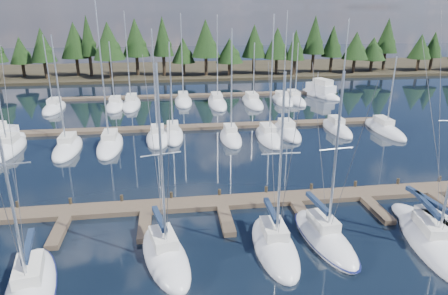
{
  "coord_description": "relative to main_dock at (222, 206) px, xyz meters",
  "views": [
    {
      "loc": [
        -3.75,
        -10.98,
        15.25
      ],
      "look_at": [
        0.79,
        22.0,
        3.52
      ],
      "focal_mm": 32.0,
      "sensor_mm": 36.0,
      "label": 1
    }
  ],
  "objects": [
    {
      "name": "ground",
      "position": [
        0.0,
        12.64,
        -0.2
      ],
      "size": [
        260.0,
        260.0,
        0.0
      ],
      "primitive_type": "plane",
      "color": "black",
      "rests_on": "ground"
    },
    {
      "name": "motor_yacht_right",
      "position": [
        23.48,
        40.45,
        0.34
      ],
      "size": [
        6.35,
        10.67,
        5.08
      ],
      "color": "silver",
      "rests_on": "ground"
    },
    {
      "name": "front_sailboat_2",
      "position": [
        -4.5,
        -6.29,
        0.09
      ],
      "size": [
        4.25,
        8.06,
        13.29
      ],
      "color": "silver",
      "rests_on": "ground"
    },
    {
      "name": "front_sailboat_5",
      "position": [
        13.42,
        -7.2,
        0.09
      ],
      "size": [
        4.66,
        9.88,
        16.16
      ],
      "color": "silver",
      "rests_on": "ground"
    },
    {
      "name": "front_sailboat_6",
      "position": [
        14.4,
        -6.48,
        0.09
      ],
      "size": [
        3.74,
        10.07,
        14.08
      ],
      "color": "silver",
      "rests_on": "ground"
    },
    {
      "name": "front_sailboat_4",
      "position": [
        6.36,
        -5.64,
        0.08
      ],
      "size": [
        3.51,
        8.37,
        12.53
      ],
      "color": "silver",
      "rests_on": "ground"
    },
    {
      "name": "back_sailboat_rows",
      "position": [
        0.55,
        27.12,
        0.06
      ],
      "size": [
        48.35,
        30.64,
        17.07
      ],
      "color": "silver",
      "rests_on": "ground"
    },
    {
      "name": "main_dock",
      "position": [
        0.0,
        0.0,
        0.0
      ],
      "size": [
        44.0,
        6.13,
        0.9
      ],
      "color": "brown",
      "rests_on": "ground"
    },
    {
      "name": "tree_line",
      "position": [
        0.11,
        62.85,
        7.29
      ],
      "size": [
        185.87,
        11.62,
        13.2
      ],
      "color": "black",
      "rests_on": "far_shore"
    },
    {
      "name": "front_sailboat_3",
      "position": [
        2.7,
        -6.18,
        0.08
      ],
      "size": [
        2.75,
        7.74,
        12.65
      ],
      "color": "silver",
      "rests_on": "ground"
    },
    {
      "name": "far_shore",
      "position": [
        0.0,
        72.64,
        0.1
      ],
      "size": [
        220.0,
        30.0,
        0.6
      ],
      "primitive_type": "cube",
      "color": "#2D2619",
      "rests_on": "ground"
    },
    {
      "name": "front_sailboat_1",
      "position": [
        -12.0,
        -8.54,
        0.09
      ],
      "size": [
        4.33,
        9.16,
        14.51
      ],
      "color": "silver",
      "rests_on": "ground"
    },
    {
      "name": "back_docks",
      "position": [
        0.0,
        32.23,
        -0.0
      ],
      "size": [
        50.0,
        21.8,
        0.4
      ],
      "color": "brown",
      "rests_on": "ground"
    }
  ]
}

